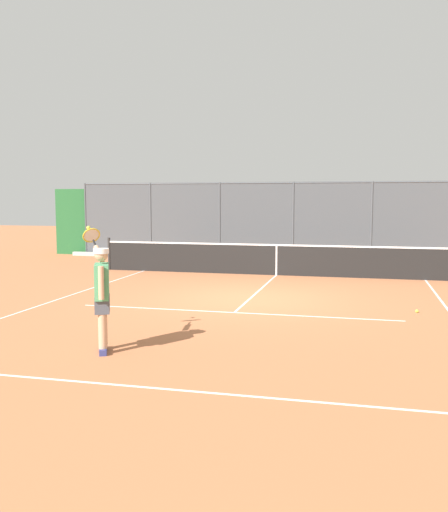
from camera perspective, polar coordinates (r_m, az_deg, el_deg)
The scene contains 6 objects.
ground_plane at distance 13.32m, azimuth 2.63°, elevation -4.37°, with size 60.00×60.00×0.00m, color #B76B42.
court_line_markings at distance 11.44m, azimuth 0.71°, elevation -6.06°, with size 8.78×10.66×0.01m.
fence_backdrop at distance 22.03m, azimuth 7.23°, elevation 3.24°, with size 20.21×1.37×2.98m.
tennis_net at distance 17.35m, azimuth 5.35°, elevation -0.34°, with size 11.28×0.09×1.07m.
tennis_player at distance 8.84m, azimuth -12.31°, elevation -3.56°, with size 0.87×1.16×1.91m.
tennis_ball_mid_court at distance 12.40m, azimuth 18.99°, elevation -5.31°, with size 0.07×0.07×0.07m, color #D6E042.
Camera 1 is at (-2.55, 12.85, 2.38)m, focal length 39.40 mm.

